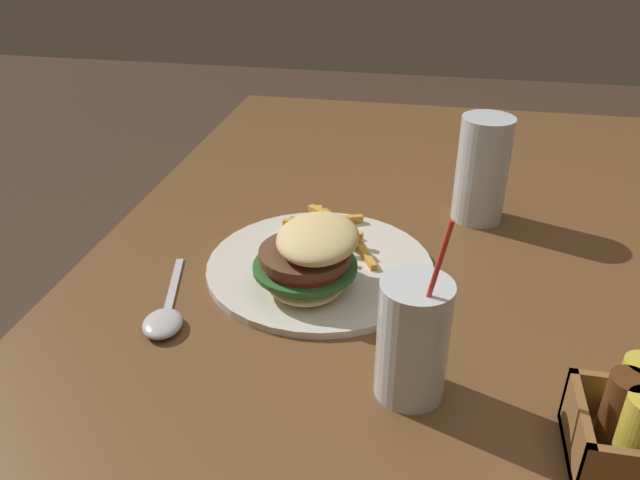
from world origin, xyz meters
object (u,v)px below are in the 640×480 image
condiment_caddy (626,431)px  juice_glass (412,342)px  spoon (164,320)px  meal_plate_near (315,260)px  beer_glass (482,173)px

condiment_caddy → juice_glass: bearing=-106.8°
spoon → condiment_caddy: bearing=62.0°
condiment_caddy → meal_plate_near: bearing=-126.7°
spoon → juice_glass: bearing=64.5°
meal_plate_near → beer_glass: beer_glass is taller
beer_glass → juice_glass: size_ratio=0.79×
beer_glass → condiment_caddy: 0.49m
beer_glass → spoon: 0.52m
beer_glass → condiment_caddy: (0.47, 0.11, -0.04)m
meal_plate_near → juice_glass: size_ratio=1.48×
meal_plate_near → spoon: (0.13, -0.16, -0.02)m
meal_plate_near → condiment_caddy: (0.24, 0.33, 0.01)m
beer_glass → spoon: beer_glass is taller
meal_plate_near → beer_glass: (-0.23, 0.21, 0.05)m
meal_plate_near → juice_glass: juice_glass is taller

